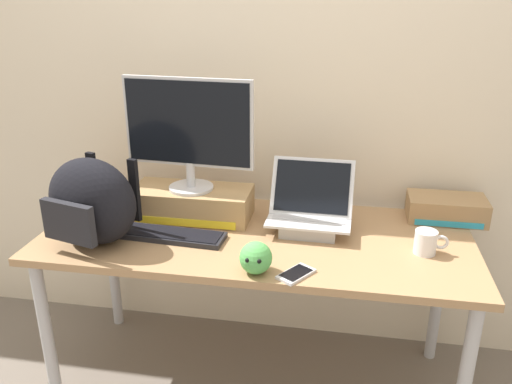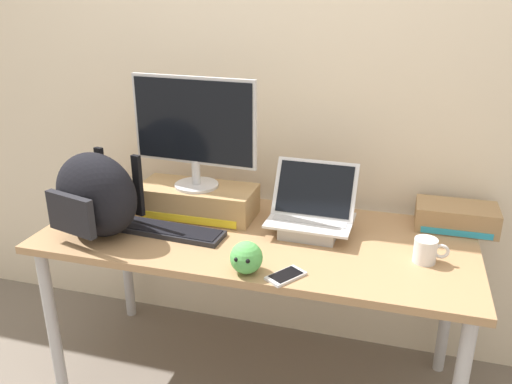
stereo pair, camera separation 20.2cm
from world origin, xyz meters
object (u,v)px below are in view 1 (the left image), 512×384
at_px(desktop_monitor, 188,130).
at_px(cell_phone, 296,274).
at_px(open_laptop, 310,217).
at_px(messenger_backpack, 92,202).
at_px(toner_box_yellow, 192,203).
at_px(coffee_mug, 426,242).
at_px(external_keyboard, 170,235).
at_px(toner_box_cyan, 446,208).
at_px(plush_toy, 256,258).

distance_m(desktop_monitor, cell_phone, 0.75).
xyz_separation_m(open_laptop, messenger_backpack, (-0.81, -0.25, 0.11)).
relative_size(toner_box_yellow, coffee_mug, 4.07).
height_order(open_laptop, external_keyboard, open_laptop).
height_order(external_keyboard, coffee_mug, coffee_mug).
distance_m(open_laptop, cell_phone, 0.38).
height_order(desktop_monitor, toner_box_cyan, desktop_monitor).
xyz_separation_m(external_keyboard, coffee_mug, (0.98, 0.04, 0.03)).
relative_size(toner_box_yellow, messenger_backpack, 1.20).
bearing_deg(open_laptop, cell_phone, -90.76).
xyz_separation_m(desktop_monitor, open_laptop, (0.51, -0.04, -0.33)).
distance_m(external_keyboard, messenger_backpack, 0.32).
distance_m(toner_box_yellow, plush_toy, 0.55).
xyz_separation_m(toner_box_yellow, toner_box_cyan, (1.07, 0.16, -0.01)).
xyz_separation_m(open_laptop, coffee_mug, (0.44, -0.13, -0.01)).
distance_m(external_keyboard, cell_phone, 0.56).
distance_m(external_keyboard, toner_box_cyan, 1.16).
bearing_deg(toner_box_cyan, coffee_mug, -110.02).
distance_m(desktop_monitor, plush_toy, 0.64).
xyz_separation_m(toner_box_yellow, cell_phone, (0.49, -0.42, -0.06)).
relative_size(external_keyboard, messenger_backpack, 1.06).
bearing_deg(cell_phone, coffee_mug, 62.50).
distance_m(toner_box_yellow, desktop_monitor, 0.32).
bearing_deg(desktop_monitor, coffee_mug, -6.18).
relative_size(coffee_mug, cell_phone, 0.81).
bearing_deg(external_keyboard, messenger_backpack, -158.86).
xyz_separation_m(cell_phone, toner_box_cyan, (0.58, 0.58, 0.04)).
bearing_deg(coffee_mug, toner_box_cyan, 69.98).
height_order(coffee_mug, plush_toy, plush_toy).
height_order(coffee_mug, toner_box_cyan, toner_box_cyan).
relative_size(open_laptop, external_keyboard, 0.76).
bearing_deg(open_laptop, desktop_monitor, 176.87).
bearing_deg(toner_box_cyan, toner_box_yellow, -171.39).
height_order(messenger_backpack, toner_box_cyan, messenger_backpack).
bearing_deg(toner_box_yellow, desktop_monitor, -95.50).
relative_size(coffee_mug, toner_box_cyan, 0.39).
distance_m(desktop_monitor, external_keyboard, 0.43).
bearing_deg(coffee_mug, open_laptop, 163.74).
relative_size(external_keyboard, plush_toy, 3.90).
distance_m(messenger_backpack, coffee_mug, 1.26).
xyz_separation_m(toner_box_yellow, messenger_backpack, (-0.30, -0.30, 0.10)).
height_order(coffee_mug, cell_phone, coffee_mug).
height_order(toner_box_yellow, open_laptop, open_laptop).
bearing_deg(external_keyboard, toner_box_cyan, 22.45).
bearing_deg(messenger_backpack, desktop_monitor, 59.66).
xyz_separation_m(desktop_monitor, plush_toy, (0.35, -0.42, -0.33)).
distance_m(coffee_mug, cell_phone, 0.52).
bearing_deg(cell_phone, external_keyboard, -167.23).
relative_size(messenger_backpack, cell_phone, 2.74).
relative_size(desktop_monitor, cell_phone, 3.55).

